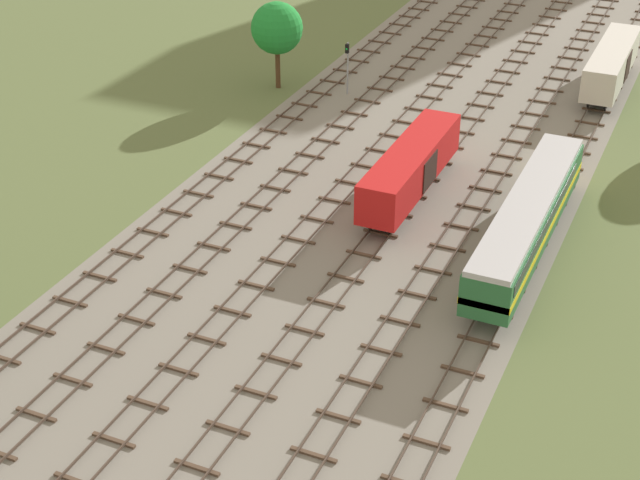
# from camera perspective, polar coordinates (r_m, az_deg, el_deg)

# --- Properties ---
(ground_plane) EXTENTS (480.00, 480.00, 0.00)m
(ground_plane) POSITION_cam_1_polar(r_m,az_deg,el_deg) (70.43, 3.70, 3.14)
(ground_plane) COLOR #5B6B3D
(ballast_bed) EXTENTS (27.09, 176.00, 0.01)m
(ballast_bed) POSITION_cam_1_polar(r_m,az_deg,el_deg) (70.43, 3.71, 3.14)
(ballast_bed) COLOR gray
(ballast_bed) RESTS_ON ground
(track_far_left) EXTENTS (2.40, 126.00, 0.29)m
(track_far_left) POSITION_cam_1_polar(r_m,az_deg,el_deg) (75.46, -4.27, 5.18)
(track_far_left) COLOR #47382D
(track_far_left) RESTS_ON ground
(track_left) EXTENTS (2.40, 126.00, 0.29)m
(track_left) POSITION_cam_1_polar(r_m,az_deg,el_deg) (73.58, -1.08, 4.57)
(track_left) COLOR #47382D
(track_left) RESTS_ON ground
(track_centre_left) EXTENTS (2.40, 126.00, 0.29)m
(track_centre_left) POSITION_cam_1_polar(r_m,az_deg,el_deg) (71.93, 2.27, 3.92)
(track_centre_left) COLOR #47382D
(track_centre_left) RESTS_ON ground
(track_centre) EXTENTS (2.40, 126.00, 0.29)m
(track_centre) POSITION_cam_1_polar(r_m,az_deg,el_deg) (70.55, 5.75, 3.22)
(track_centre) COLOR #47382D
(track_centre) RESTS_ON ground
(track_centre_right) EXTENTS (2.40, 126.00, 0.29)m
(track_centre_right) POSITION_cam_1_polar(r_m,az_deg,el_deg) (69.46, 9.35, 2.49)
(track_centre_right) COLOR #47382D
(track_centre_right) RESTS_ON ground
(track_right) EXTENTS (2.40, 126.00, 0.29)m
(track_right) POSITION_cam_1_polar(r_m,az_deg,el_deg) (68.65, 13.05, 1.73)
(track_right) COLOR #47382D
(track_right) RESTS_ON ground
(diesel_railcar_right_near) EXTENTS (2.96, 20.50, 3.80)m
(diesel_railcar_right_near) POSITION_cam_1_polar(r_m,az_deg,el_deg) (62.13, 12.07, 1.25)
(diesel_railcar_right_near) COLOR #286638
(diesel_railcar_right_near) RESTS_ON ground
(freight_boxcar_centre_mid) EXTENTS (2.87, 14.00, 3.60)m
(freight_boxcar_centre_mid) POSITION_cam_1_polar(r_m,az_deg,el_deg) (67.94, 5.34, 4.31)
(freight_boxcar_centre_mid) COLOR red
(freight_boxcar_centre_mid) RESTS_ON ground
(freight_boxcar_right_midfar) EXTENTS (2.87, 14.00, 3.60)m
(freight_boxcar_right_midfar) POSITION_cam_1_polar(r_m,az_deg,el_deg) (90.51, 16.73, 9.92)
(freight_boxcar_right_midfar) COLOR beige
(freight_boxcar_right_midfar) RESTS_ON ground
(signal_post_nearest) EXTENTS (0.28, 0.47, 4.70)m
(signal_post_nearest) POSITION_cam_1_polar(r_m,az_deg,el_deg) (85.50, 1.62, 10.43)
(signal_post_nearest) COLOR gray
(signal_post_nearest) RESTS_ON ground
(lineside_tree_3) EXTENTS (4.54, 4.54, 7.74)m
(lineside_tree_3) POSITION_cam_1_polar(r_m,az_deg,el_deg) (86.29, -2.54, 12.30)
(lineside_tree_3) COLOR #4C331E
(lineside_tree_3) RESTS_ON ground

